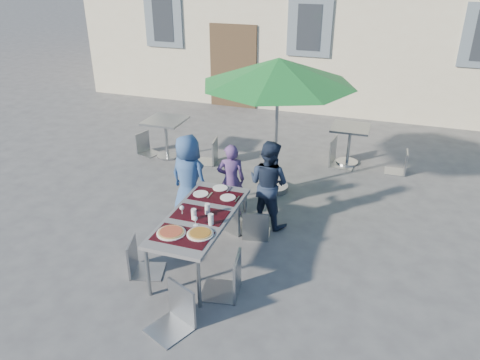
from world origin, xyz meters
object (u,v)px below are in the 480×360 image
at_px(chair_1, 232,195).
at_px(bg_chair_l_0, 145,131).
at_px(chair_5, 173,285).
at_px(chair_2, 257,208).
at_px(child_2, 269,184).
at_px(pizza_near_right, 200,233).
at_px(child_1, 231,180).
at_px(patio_umbrella, 278,72).
at_px(bg_chair_l_1, 340,136).
at_px(dining_table, 200,218).
at_px(bg_chair_r_0, 210,137).
at_px(cafe_table_1, 350,138).
at_px(pizza_near_left, 171,232).
at_px(child_0, 189,177).
at_px(cafe_table_0, 166,130).
at_px(chair_4, 228,253).
at_px(chair_3, 137,238).
at_px(bg_chair_r_1, 403,149).
at_px(chair_0, 201,193).

distance_m(chair_1, bg_chair_l_0, 3.60).
bearing_deg(chair_5, chair_2, 81.05).
distance_m(child_2, chair_2, 0.50).
bearing_deg(pizza_near_right, child_1, 98.10).
bearing_deg(chair_2, child_1, 137.26).
distance_m(patio_umbrella, bg_chair_l_1, 2.33).
distance_m(dining_table, bg_chair_l_0, 4.17).
bearing_deg(bg_chair_r_0, cafe_table_1, 18.53).
distance_m(chair_2, bg_chair_l_1, 3.20).
distance_m(pizza_near_left, child_0, 1.70).
height_order(child_0, bg_chair_l_1, child_0).
xyz_separation_m(child_1, child_2, (0.64, -0.08, 0.08)).
bearing_deg(patio_umbrella, chair_1, -99.99).
bearing_deg(child_0, cafe_table_0, -39.84).
bearing_deg(pizza_near_right, chair_4, -8.74).
height_order(chair_1, bg_chair_l_1, bg_chair_l_1).
xyz_separation_m(pizza_near_right, chair_3, (-0.88, -0.04, -0.23)).
distance_m(pizza_near_right, cafe_table_1, 4.70).
distance_m(child_0, cafe_table_0, 2.54).
bearing_deg(pizza_near_right, chair_3, -177.59).
relative_size(pizza_near_left, cafe_table_1, 0.46).
xyz_separation_m(pizza_near_left, bg_chair_r_1, (2.65, 4.48, -0.28)).
distance_m(chair_3, chair_4, 1.27).
height_order(chair_5, bg_chair_r_1, chair_5).
height_order(dining_table, cafe_table_1, cafe_table_1).
relative_size(pizza_near_left, child_1, 0.30).
relative_size(cafe_table_0, bg_chair_l_1, 0.80).
xyz_separation_m(chair_0, cafe_table_1, (1.89, 3.07, 0.05)).
bearing_deg(chair_1, bg_chair_r_1, 51.68).
relative_size(pizza_near_left, child_2, 0.26).
relative_size(chair_1, cafe_table_1, 1.29).
height_order(child_1, chair_2, child_1).
bearing_deg(patio_umbrella, pizza_near_right, -93.71).
bearing_deg(child_1, chair_5, 75.03).
xyz_separation_m(chair_3, bg_chair_r_0, (-0.49, 3.67, 0.02)).
height_order(pizza_near_left, chair_3, chair_3).
xyz_separation_m(dining_table, bg_chair_l_0, (-2.66, 3.21, -0.20)).
height_order(pizza_near_right, chair_2, chair_2).
height_order(child_2, bg_chair_r_0, child_2).
relative_size(pizza_near_left, chair_0, 0.42).
bearing_deg(patio_umbrella, child_2, -80.20).
xyz_separation_m(chair_5, cafe_table_0, (-2.34, 4.39, 0.02)).
distance_m(chair_4, cafe_table_1, 4.66).
height_order(child_0, child_1, child_0).
bearing_deg(pizza_near_right, dining_table, 113.43).
relative_size(child_2, bg_chair_l_1, 1.34).
relative_size(chair_4, cafe_table_1, 1.33).
bearing_deg(cafe_table_1, bg_chair_l_0, -168.28).
bearing_deg(child_1, cafe_table_0, -61.63).
distance_m(cafe_table_1, bg_chair_l_1, 0.23).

